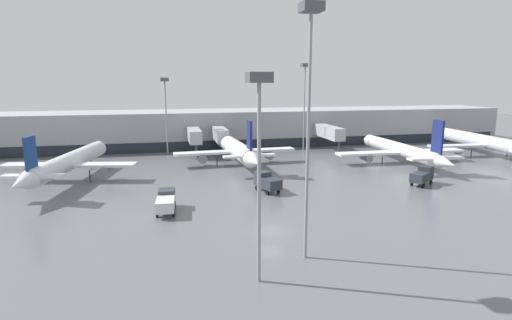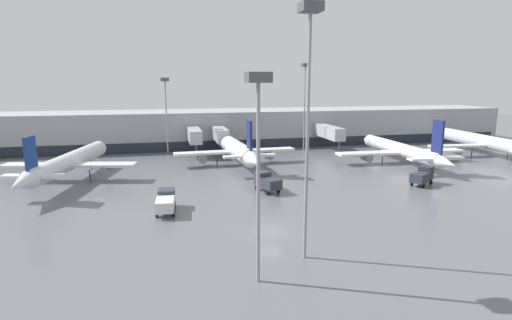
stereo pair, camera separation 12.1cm
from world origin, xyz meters
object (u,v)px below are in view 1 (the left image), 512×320
Objects in this scene: parked_jet_1 at (69,162)px; traffic_cone_0 at (439,156)px; traffic_cone_3 at (426,158)px; apron_light_mast_2 at (305,83)px; service_truck_2 at (166,201)px; apron_light_mast_1 at (165,94)px; parked_jet_0 at (236,149)px; traffic_cone_1 at (107,168)px; parked_jet_2 at (401,150)px; apron_light_mast_0 at (259,118)px; service_truck_1 at (422,175)px; apron_light_mast_3 at (310,68)px; service_truck_0 at (267,181)px; parked_jet_4 at (488,143)px.

parked_jet_1 reaches higher than traffic_cone_0.
traffic_cone_3 is 0.04× the size of apron_light_mast_2.
service_truck_2 is 43.29m from apron_light_mast_1.
traffic_cone_1 is at bearing 85.31° from parked_jet_0.
parked_jet_2 is 58.19m from apron_light_mast_0.
apron_light_mast_0 is at bearing -137.19° from traffic_cone_3.
parked_jet_2 reaches higher than service_truck_1.
traffic_cone_0 is at bearing 19.51° from traffic_cone_3.
traffic_cone_1 is (-10.80, 27.66, -1.12)m from service_truck_2.
traffic_cone_1 is at bearing 177.14° from traffic_cone_0.
apron_light_mast_3 reaches higher than parked_jet_1.
apron_light_mast_3 is at bearing 139.41° from parked_jet_2.
service_truck_2 is 26.29m from apron_light_mast_3.
parked_jet_0 is 6.27× the size of service_truck_0.
service_truck_1 is (26.34, -22.32, -1.67)m from parked_jet_0.
apron_light_mast_1 reaches higher than parked_jet_0.
apron_light_mast_3 is at bearing -131.22° from parked_jet_1.
service_truck_1 reaches higher than traffic_cone_3.
service_truck_2 is at bearing 95.47° from service_truck_0.
service_truck_2 reaches higher than traffic_cone_0.
apron_light_mast_1 is (-39.48, 36.75, 12.09)m from service_truck_1.
service_truck_2 is (-13.68, -27.11, -1.77)m from parked_jet_0.
service_truck_0 is 0.25× the size of apron_light_mast_2.
apron_light_mast_3 is (-34.11, -37.96, 14.75)m from parked_jet_2.
traffic_cone_0 is 0.04× the size of apron_light_mast_1.
apron_light_mast_1 reaches higher than traffic_cone_0.
service_truck_1 reaches higher than traffic_cone_1.
service_truck_1 is 0.25× the size of apron_light_mast_2.
parked_jet_2 is (62.17, 1.68, -0.58)m from parked_jet_1.
parked_jet_0 is 20.74m from service_truck_0.
apron_light_mast_0 is at bearing -146.56° from apron_light_mast_3.
service_truck_1 is 40.31m from service_truck_2.
parked_jet_1 is at bearing -126.13° from apron_light_mast_1.
apron_light_mast_3 is (-1.05, -43.73, 14.21)m from parked_jet_0.
service_truck_0 is 1.02× the size of service_truck_1.
apron_light_mast_0 is (-46.31, -42.90, 13.11)m from traffic_cone_3.
parked_jet_2 is 41.23× the size of traffic_cone_3.
apron_light_mast_3 reaches higher than service_truck_1.
service_truck_2 is at bearing -130.81° from parked_jet_1.
apron_light_mast_2 is (-7.92, 34.28, 14.32)m from service_truck_1.
apron_light_mast_2 is (47.53, 19.42, 12.61)m from parked_jet_1.
parked_jet_0 is 1.90× the size of apron_light_mast_1.
apron_light_mast_2 is (42.90, 11.41, 15.54)m from traffic_cone_1.
traffic_cone_0 is at bearing -30.03° from apron_light_mast_2.
apron_light_mast_2 reaches higher than traffic_cone_1.
parked_jet_2 is at bearing -6.27° from traffic_cone_1.
parked_jet_0 is at bearing -22.98° from service_truck_2.
parked_jet_1 reaches higher than parked_jet_4.
parked_jet_0 is at bearing 106.83° from service_truck_1.
apron_light_mast_0 is at bearing -138.66° from traffic_cone_0.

